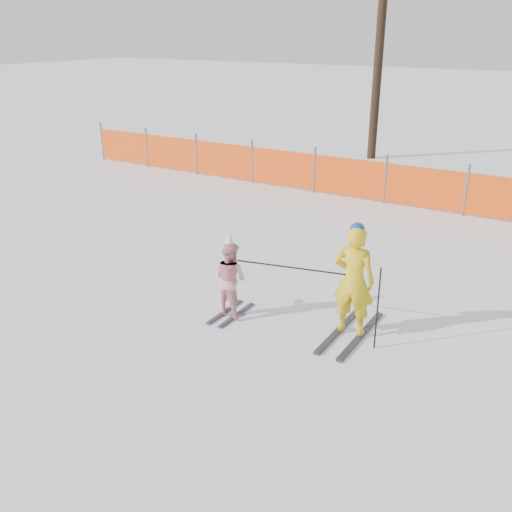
{
  "coord_description": "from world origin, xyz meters",
  "views": [
    {
      "loc": [
        4.19,
        -6.35,
        4.23
      ],
      "look_at": [
        0.0,
        0.5,
        1.0
      ],
      "focal_mm": 40.0,
      "sensor_mm": 36.0,
      "label": 1
    }
  ],
  "objects": [
    {
      "name": "ground",
      "position": [
        0.0,
        0.0,
        0.0
      ],
      "size": [
        120.0,
        120.0,
        0.0
      ],
      "primitive_type": "plane",
      "color": "white",
      "rests_on": "ground"
    },
    {
      "name": "adult",
      "position": [
        1.51,
        0.71,
        0.86
      ],
      "size": [
        0.64,
        1.61,
        1.74
      ],
      "color": "black",
      "rests_on": "ground"
    },
    {
      "name": "child",
      "position": [
        -0.35,
        0.29,
        0.63
      ],
      "size": [
        0.64,
        0.94,
        1.38
      ],
      "color": "black",
      "rests_on": "ground"
    },
    {
      "name": "ski_poles",
      "position": [
        1.17,
        0.5,
        0.8
      ],
      "size": [
        2.2,
        0.38,
        1.24
      ],
      "color": "black",
      "rests_on": "ground"
    },
    {
      "name": "safety_fence",
      "position": [
        -1.95,
        7.48,
        0.56
      ],
      "size": [
        17.01,
        0.06,
        1.25
      ],
      "color": "#595960",
      "rests_on": "ground"
    }
  ]
}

